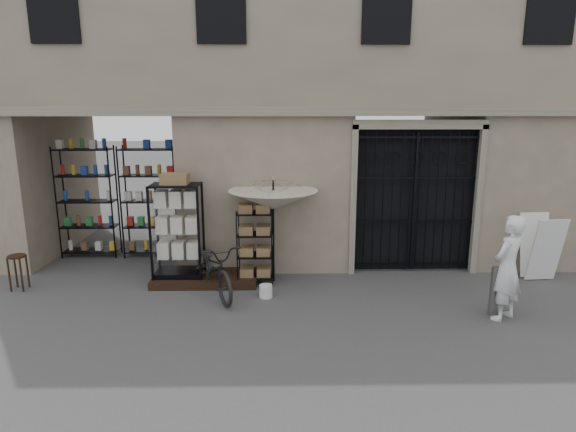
{
  "coord_description": "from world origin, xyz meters",
  "views": [
    {
      "loc": [
        -0.95,
        -7.31,
        3.36
      ],
      "look_at": [
        -0.8,
        1.4,
        1.35
      ],
      "focal_mm": 30.0,
      "sensor_mm": 36.0,
      "label": 1
    }
  ],
  "objects_px": {
    "shopkeeper": "(502,318)",
    "bicycle": "(215,294)",
    "display_cabinet": "(178,235)",
    "easel_sign": "(541,247)",
    "market_umbrella": "(273,195)",
    "steel_bollard": "(494,291)",
    "white_bucket": "(266,291)",
    "wire_rack": "(255,247)",
    "wooden_stool": "(18,272)"
  },
  "relations": [
    {
      "from": "wire_rack",
      "to": "white_bucket",
      "type": "relative_size",
      "value": 6.27
    },
    {
      "from": "display_cabinet",
      "to": "market_umbrella",
      "type": "bearing_deg",
      "value": -11.44
    },
    {
      "from": "market_umbrella",
      "to": "wooden_stool",
      "type": "bearing_deg",
      "value": -175.7
    },
    {
      "from": "easel_sign",
      "to": "display_cabinet",
      "type": "bearing_deg",
      "value": 176.6
    },
    {
      "from": "display_cabinet",
      "to": "shopkeeper",
      "type": "xyz_separation_m",
      "value": [
        5.53,
        -1.7,
        -0.95
      ]
    },
    {
      "from": "white_bucket",
      "to": "display_cabinet",
      "type": "bearing_deg",
      "value": 155.87
    },
    {
      "from": "white_bucket",
      "to": "bicycle",
      "type": "relative_size",
      "value": 0.12
    },
    {
      "from": "market_umbrella",
      "to": "wire_rack",
      "type": "bearing_deg",
      "value": -168.34
    },
    {
      "from": "market_umbrella",
      "to": "wooden_stool",
      "type": "distance_m",
      "value": 4.94
    },
    {
      "from": "wire_rack",
      "to": "wooden_stool",
      "type": "distance_m",
      "value": 4.41
    },
    {
      "from": "shopkeeper",
      "to": "white_bucket",
      "type": "bearing_deg",
      "value": -51.21
    },
    {
      "from": "shopkeeper",
      "to": "easel_sign",
      "type": "xyz_separation_m",
      "value": [
        1.51,
        1.79,
        0.65
      ]
    },
    {
      "from": "wire_rack",
      "to": "easel_sign",
      "type": "bearing_deg",
      "value": -23.78
    },
    {
      "from": "white_bucket",
      "to": "steel_bollard",
      "type": "relative_size",
      "value": 0.29
    },
    {
      "from": "wooden_stool",
      "to": "bicycle",
      "type": "bearing_deg",
      "value": -4.25
    },
    {
      "from": "bicycle",
      "to": "market_umbrella",
      "type": "bearing_deg",
      "value": 4.92
    },
    {
      "from": "display_cabinet",
      "to": "wooden_stool",
      "type": "relative_size",
      "value": 2.91
    },
    {
      "from": "display_cabinet",
      "to": "bicycle",
      "type": "bearing_deg",
      "value": -50.63
    },
    {
      "from": "shopkeeper",
      "to": "market_umbrella",
      "type": "bearing_deg",
      "value": -62.62
    },
    {
      "from": "market_umbrella",
      "to": "shopkeeper",
      "type": "relative_size",
      "value": 1.4
    },
    {
      "from": "bicycle",
      "to": "shopkeeper",
      "type": "distance_m",
      "value": 4.91
    },
    {
      "from": "steel_bollard",
      "to": "easel_sign",
      "type": "height_order",
      "value": "easel_sign"
    },
    {
      "from": "shopkeeper",
      "to": "wire_rack",
      "type": "bearing_deg",
      "value": -59.79
    },
    {
      "from": "wire_rack",
      "to": "bicycle",
      "type": "xyz_separation_m",
      "value": [
        -0.71,
        -0.56,
        -0.72
      ]
    },
    {
      "from": "display_cabinet",
      "to": "easel_sign",
      "type": "bearing_deg",
      "value": -12.28
    },
    {
      "from": "display_cabinet",
      "to": "wire_rack",
      "type": "relative_size",
      "value": 1.31
    },
    {
      "from": "white_bucket",
      "to": "shopkeeper",
      "type": "relative_size",
      "value": 0.14
    },
    {
      "from": "white_bucket",
      "to": "wire_rack",
      "type": "bearing_deg",
      "value": 106.71
    },
    {
      "from": "market_umbrella",
      "to": "easel_sign",
      "type": "relative_size",
      "value": 1.89
    },
    {
      "from": "white_bucket",
      "to": "steel_bollard",
      "type": "distance_m",
      "value": 3.84
    },
    {
      "from": "wire_rack",
      "to": "market_umbrella",
      "type": "height_order",
      "value": "market_umbrella"
    },
    {
      "from": "easel_sign",
      "to": "steel_bollard",
      "type": "bearing_deg",
      "value": -138.44
    },
    {
      "from": "shopkeeper",
      "to": "display_cabinet",
      "type": "bearing_deg",
      "value": -54.47
    },
    {
      "from": "bicycle",
      "to": "easel_sign",
      "type": "bearing_deg",
      "value": -19.54
    },
    {
      "from": "market_umbrella",
      "to": "wooden_stool",
      "type": "relative_size",
      "value": 3.6
    },
    {
      "from": "market_umbrella",
      "to": "bicycle",
      "type": "bearing_deg",
      "value": -149.51
    },
    {
      "from": "display_cabinet",
      "to": "wooden_stool",
      "type": "xyz_separation_m",
      "value": [
        -2.92,
        -0.31,
        -0.6
      ]
    },
    {
      "from": "white_bucket",
      "to": "shopkeeper",
      "type": "distance_m",
      "value": 3.96
    },
    {
      "from": "steel_bollard",
      "to": "shopkeeper",
      "type": "height_order",
      "value": "steel_bollard"
    },
    {
      "from": "white_bucket",
      "to": "shopkeeper",
      "type": "xyz_separation_m",
      "value": [
        3.84,
        -0.95,
        -0.11
      ]
    },
    {
      "from": "wire_rack",
      "to": "easel_sign",
      "type": "distance_m",
      "value": 5.57
    },
    {
      "from": "white_bucket",
      "to": "shopkeeper",
      "type": "bearing_deg",
      "value": -13.87
    },
    {
      "from": "display_cabinet",
      "to": "easel_sign",
      "type": "relative_size",
      "value": 1.53
    },
    {
      "from": "bicycle",
      "to": "easel_sign",
      "type": "height_order",
      "value": "easel_sign"
    },
    {
      "from": "shopkeeper",
      "to": "bicycle",
      "type": "bearing_deg",
      "value": -50.57
    },
    {
      "from": "display_cabinet",
      "to": "market_umbrella",
      "type": "height_order",
      "value": "market_umbrella"
    },
    {
      "from": "wooden_stool",
      "to": "wire_rack",
      "type": "bearing_deg",
      "value": 3.7
    },
    {
      "from": "bicycle",
      "to": "steel_bollard",
      "type": "relative_size",
      "value": 2.32
    },
    {
      "from": "bicycle",
      "to": "easel_sign",
      "type": "relative_size",
      "value": 1.5
    },
    {
      "from": "display_cabinet",
      "to": "steel_bollard",
      "type": "height_order",
      "value": "display_cabinet"
    }
  ]
}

